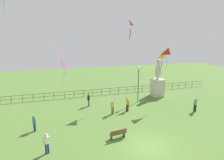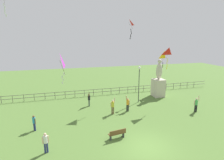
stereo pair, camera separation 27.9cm
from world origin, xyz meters
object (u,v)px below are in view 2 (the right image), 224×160
park_bench (117,134)px  person_4 (196,104)px  person_5 (89,99)px  kite_0 (129,24)px  person_3 (113,106)px  statue_monument (158,84)px  kite_1 (164,56)px  kite_2 (60,61)px  person_2 (34,122)px  lamppost (139,77)px  person_0 (128,103)px  person_1 (46,141)px  kite_4 (169,53)px

park_bench → person_4: (10.42, 3.07, 0.53)m
person_5 → kite_0: (5.59, 1.23, 9.14)m
person_3 → kite_0: bearing=52.2°
statue_monument → kite_1: (1.69, 1.62, 3.88)m
person_5 → kite_2: size_ratio=0.81×
park_bench → kite_1: (10.80, 11.05, 5.27)m
person_2 → kite_0: (11.36, 6.06, 9.22)m
lamppost → person_0: (-2.43, -2.45, -2.50)m
kite_0 → kite_2: size_ratio=1.05×
lamppost → person_2: 13.30m
person_4 → kite_2: kite_2 is taller
person_1 → kite_2: bearing=29.7°
kite_4 → kite_0: bearing=137.2°
person_0 → person_4: 7.85m
kite_4 → statue_monument: bearing=75.7°
person_3 → kite_0: (3.41, 4.39, 9.09)m
lamppost → person_4: (5.09, -4.73, -2.46)m
person_5 → kite_4: size_ratio=0.72×
person_5 → kite_1: size_ratio=0.74×
statue_monument → person_4: (1.30, -6.36, -0.86)m
statue_monument → person_1: statue_monument is taller
person_0 → person_2: bearing=-168.6°
person_1 → person_5: 9.75m
person_5 → kite_0: kite_0 is taller
statue_monument → person_5: bearing=-173.1°
statue_monument → person_0: bearing=-146.7°
person_1 → park_bench: bearing=4.6°
person_0 → kite_1: bearing=35.8°
statue_monument → person_5: size_ratio=2.91×
person_2 → person_3: person_3 is taller
lamppost → kite_1: kite_1 is taller
park_bench → person_3: bearing=78.5°
person_3 → person_1: bearing=-140.7°
person_0 → kite_1: kite_1 is taller
person_4 → person_5: person_4 is taller
person_2 → kite_4: bearing=9.5°
person_1 → person_4: size_ratio=0.81×
kite_1 → person_3: bearing=-148.4°
kite_4 → person_4: bearing=-52.2°
person_3 → person_4: bearing=-11.7°
person_0 → person_5: (-4.06, 2.84, -0.01)m
kite_2 → person_0: bearing=34.9°
park_bench → lamppost: bearing=55.6°
person_1 → kite_1: bearing=34.9°
person_2 → person_4: 17.36m
person_2 → lamppost: bearing=19.9°
lamppost → person_2: (-12.27, -4.44, -2.59)m
person_1 → person_3: 8.65m
person_0 → kite_4: bearing=6.0°
lamppost → person_4: size_ratio=2.43×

